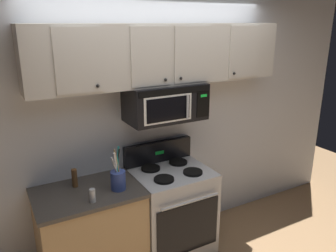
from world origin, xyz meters
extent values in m
cube|color=silver|center=(0.00, 0.79, 1.35)|extent=(5.20, 0.10, 2.70)
cube|color=#B7BABF|center=(0.00, 0.42, 0.45)|extent=(0.76, 0.64, 0.90)
cube|color=black|center=(0.00, 0.09, 0.44)|extent=(0.67, 0.01, 0.52)
cylinder|color=#B7BABF|center=(0.00, 0.06, 0.74)|extent=(0.61, 0.03, 0.03)
cube|color=black|center=(0.00, 0.70, 1.01)|extent=(0.76, 0.07, 0.22)
cube|color=#19D83F|center=(0.00, 0.67, 1.01)|extent=(0.10, 0.00, 0.04)
cylinder|color=black|center=(-0.16, 0.28, 0.91)|extent=(0.19, 0.19, 0.02)
cylinder|color=black|center=(0.16, 0.28, 0.91)|extent=(0.19, 0.19, 0.02)
cylinder|color=black|center=(-0.16, 0.56, 0.91)|extent=(0.19, 0.19, 0.02)
cylinder|color=black|center=(0.16, 0.56, 0.91)|extent=(0.19, 0.19, 0.02)
cube|color=black|center=(0.00, 0.54, 1.57)|extent=(0.76, 0.39, 0.35)
cube|color=black|center=(0.00, 0.35, 1.72)|extent=(0.73, 0.01, 0.06)
cube|color=white|center=(-0.07, 0.35, 1.56)|extent=(0.49, 0.01, 0.25)
cube|color=black|center=(-0.08, 0.34, 1.56)|extent=(0.44, 0.01, 0.22)
cube|color=black|center=(0.30, 0.35, 1.56)|extent=(0.14, 0.01, 0.25)
cube|color=#19D83F|center=(0.30, 0.34, 1.65)|extent=(0.07, 0.00, 0.03)
cylinder|color=#B7BABF|center=(0.11, 0.32, 1.56)|extent=(0.02, 0.02, 0.23)
cube|color=#BCB7AD|center=(0.00, 0.57, 2.02)|extent=(2.50, 0.33, 0.55)
cube|color=#BCB7AD|center=(-0.83, 0.40, 2.02)|extent=(0.38, 0.01, 0.51)
sphere|color=black|center=(-0.70, 0.39, 1.82)|extent=(0.03, 0.03, 0.03)
cube|color=#BCB7AD|center=(-0.21, 0.40, 2.02)|extent=(0.38, 0.01, 0.51)
sphere|color=black|center=(-0.08, 0.39, 1.82)|extent=(0.03, 0.03, 0.03)
cube|color=#BCB7AD|center=(0.21, 0.40, 2.02)|extent=(0.38, 0.01, 0.51)
sphere|color=black|center=(0.08, 0.39, 1.82)|extent=(0.03, 0.03, 0.03)
cube|color=#BCB7AD|center=(0.83, 0.40, 2.02)|extent=(0.38, 0.01, 0.51)
sphere|color=black|center=(0.70, 0.39, 1.82)|extent=(0.03, 0.03, 0.03)
cube|color=tan|center=(-0.84, 0.43, 0.43)|extent=(0.90, 0.62, 0.86)
cube|color=#423D38|center=(-0.84, 0.43, 0.88)|extent=(0.93, 0.65, 0.03)
cylinder|color=#384C9E|center=(-0.59, 0.33, 0.98)|extent=(0.13, 0.13, 0.17)
cylinder|color=silver|center=(-0.60, 0.33, 1.12)|extent=(0.05, 0.02, 0.25)
cylinder|color=teal|center=(-0.59, 0.33, 1.14)|extent=(0.07, 0.07, 0.30)
cylinder|color=#A87A47|center=(-0.60, 0.34, 1.12)|extent=(0.02, 0.08, 0.25)
cylinder|color=black|center=(-0.58, 0.34, 1.13)|extent=(0.06, 0.02, 0.28)
cylinder|color=tan|center=(-0.59, 0.33, 1.13)|extent=(0.04, 0.06, 0.28)
cylinder|color=#BCBCC1|center=(-0.61, 0.32, 1.10)|extent=(0.08, 0.02, 0.22)
cylinder|color=white|center=(-0.85, 0.22, 0.95)|extent=(0.05, 0.05, 0.10)
cylinder|color=#B7BABF|center=(-0.85, 0.22, 1.01)|extent=(0.05, 0.05, 0.02)
cylinder|color=brown|center=(-0.91, 0.56, 0.98)|extent=(0.05, 0.05, 0.17)
cylinder|color=#4C7F33|center=(-0.54, 0.46, 0.94)|extent=(0.04, 0.04, 0.08)
cylinder|color=black|center=(-0.54, 0.46, 0.99)|extent=(0.04, 0.04, 0.02)
camera|label=1|loc=(-1.50, -2.21, 2.31)|focal=35.80mm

